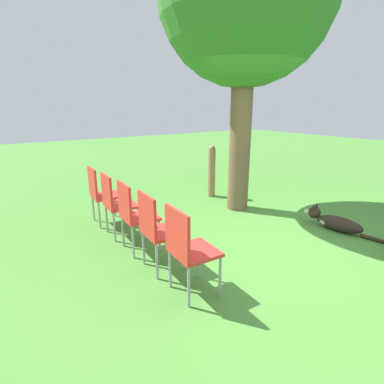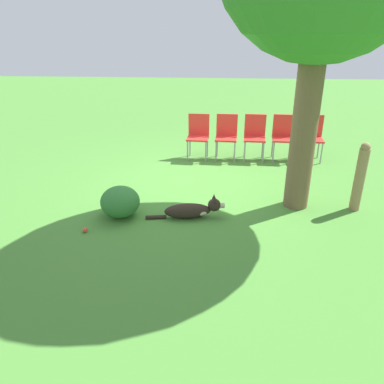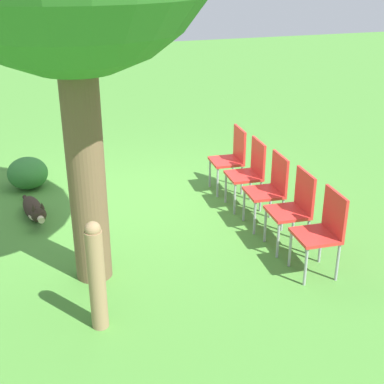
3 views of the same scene
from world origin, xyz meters
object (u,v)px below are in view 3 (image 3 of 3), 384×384
dog (34,210)px  fence_post (97,275)px  red_chair_3 (295,205)px  red_chair_2 (271,186)px  red_chair_0 (232,155)px  red_chair_1 (250,169)px  red_chair_4 (324,228)px

dog → fence_post: fence_post is taller
dog → red_chair_3: bearing=50.3°
dog → red_chair_2: red_chair_2 is taller
dog → fence_post: (-0.45, 2.47, 0.42)m
dog → red_chair_3: (-2.82, 1.69, 0.41)m
red_chair_0 → red_chair_3: bearing=95.2°
red_chair_1 → red_chair_3: 1.18m
red_chair_0 → red_chair_2: size_ratio=1.00×
red_chair_2 → fence_post: bearing=33.8°
red_chair_3 → fence_post: bearing=21.7°
dog → fence_post: 2.55m
dog → red_chair_3: size_ratio=1.26×
red_chair_2 → red_chair_3: bearing=95.2°
red_chair_4 → red_chair_3: bearing=-84.8°
red_chair_2 → red_chair_4: same height
dog → red_chair_2: (-2.80, 1.10, 0.41)m
fence_post → red_chair_4: fence_post is taller
red_chair_1 → red_chair_2: size_ratio=1.00×
red_chair_3 → dog: bearing=-27.5°
red_chair_1 → red_chair_2: same height
fence_post → red_chair_2: bearing=-149.7°
fence_post → red_chair_0: (-2.32, -2.55, -0.01)m
fence_post → red_chair_4: (-2.38, -0.19, -0.01)m
red_chair_0 → fence_post: bearing=51.3°
red_chair_1 → red_chair_2: (-0.02, 0.59, 0.00)m
dog → red_chair_0: bearing=83.0°
red_chair_3 → red_chair_4: bearing=95.2°
red_chair_0 → red_chair_3: same height
red_chair_1 → red_chair_3: bearing=95.2°
red_chair_0 → red_chair_3: (-0.05, 1.77, 0.00)m
red_chair_0 → red_chair_4: (-0.07, 2.36, 0.00)m
fence_post → red_chair_3: fence_post is taller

